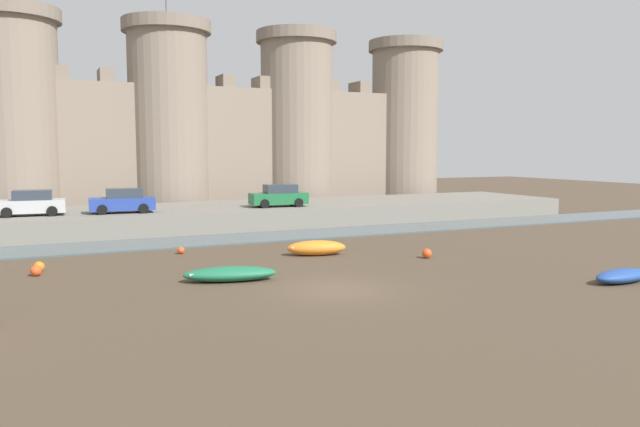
{
  "coord_description": "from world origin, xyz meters",
  "views": [
    {
      "loc": [
        -10.8,
        -21.83,
        5.54
      ],
      "look_at": [
        1.68,
        5.14,
        2.5
      ],
      "focal_mm": 35.0,
      "sensor_mm": 36.0,
      "label": 1
    }
  ],
  "objects_px": {
    "rowboat_midflat_right": "(622,275)",
    "mooring_buoy_off_centre": "(39,267)",
    "rowboat_near_channel_right": "(230,273)",
    "mooring_buoy_near_shore": "(36,271)",
    "car_quay_centre_east": "(123,201)",
    "rowboat_near_channel_left": "(316,248)",
    "car_quay_centre_west": "(279,196)",
    "car_quay_east": "(31,203)",
    "mooring_buoy_near_channel": "(181,250)",
    "mooring_buoy_mid_mud": "(427,253)"
  },
  "relations": [
    {
      "from": "rowboat_near_channel_right",
      "to": "mooring_buoy_near_shore",
      "type": "relative_size",
      "value": 8.37
    },
    {
      "from": "rowboat_near_channel_left",
      "to": "mooring_buoy_near_shore",
      "type": "xyz_separation_m",
      "value": [
        -13.47,
        0.22,
        -0.17
      ]
    },
    {
      "from": "car_quay_centre_west",
      "to": "mooring_buoy_mid_mud",
      "type": "bearing_deg",
      "value": -82.85
    },
    {
      "from": "mooring_buoy_mid_mud",
      "to": "car_quay_centre_east",
      "type": "height_order",
      "value": "car_quay_centre_east"
    },
    {
      "from": "rowboat_near_channel_left",
      "to": "mooring_buoy_off_centre",
      "type": "height_order",
      "value": "rowboat_near_channel_left"
    },
    {
      "from": "mooring_buoy_near_shore",
      "to": "car_quay_centre_west",
      "type": "distance_m",
      "value": 20.56
    },
    {
      "from": "car_quay_centre_west",
      "to": "car_quay_centre_east",
      "type": "distance_m",
      "value": 10.92
    },
    {
      "from": "rowboat_midflat_right",
      "to": "mooring_buoy_off_centre",
      "type": "height_order",
      "value": "rowboat_midflat_right"
    },
    {
      "from": "mooring_buoy_near_channel",
      "to": "car_quay_east",
      "type": "xyz_separation_m",
      "value": [
        -7.2,
        9.85,
        2.01
      ]
    },
    {
      "from": "rowboat_near_channel_right",
      "to": "mooring_buoy_near_shore",
      "type": "distance_m",
      "value": 8.76
    },
    {
      "from": "rowboat_near_channel_left",
      "to": "car_quay_east",
      "type": "relative_size",
      "value": 0.79
    },
    {
      "from": "car_quay_centre_west",
      "to": "car_quay_east",
      "type": "bearing_deg",
      "value": 177.77
    },
    {
      "from": "car_quay_east",
      "to": "car_quay_centre_west",
      "type": "bearing_deg",
      "value": -2.23
    },
    {
      "from": "rowboat_near_channel_right",
      "to": "rowboat_midflat_right",
      "type": "distance_m",
      "value": 16.48
    },
    {
      "from": "rowboat_midflat_right",
      "to": "car_quay_centre_west",
      "type": "height_order",
      "value": "car_quay_centre_west"
    },
    {
      "from": "mooring_buoy_mid_mud",
      "to": "mooring_buoy_near_shore",
      "type": "relative_size",
      "value": 1.02
    },
    {
      "from": "rowboat_near_channel_right",
      "to": "car_quay_centre_east",
      "type": "bearing_deg",
      "value": 96.98
    },
    {
      "from": "rowboat_near_channel_right",
      "to": "mooring_buoy_near_shore",
      "type": "xyz_separation_m",
      "value": [
        -7.44,
        4.62,
        -0.09
      ]
    },
    {
      "from": "rowboat_near_channel_left",
      "to": "car_quay_centre_west",
      "type": "relative_size",
      "value": 0.79
    },
    {
      "from": "car_quay_centre_east",
      "to": "rowboat_near_channel_left",
      "type": "bearing_deg",
      "value": -57.46
    },
    {
      "from": "rowboat_near_channel_right",
      "to": "mooring_buoy_off_centre",
      "type": "relative_size",
      "value": 8.6
    },
    {
      "from": "rowboat_near_channel_left",
      "to": "mooring_buoy_off_centre",
      "type": "xyz_separation_m",
      "value": [
        -13.34,
        1.22,
        -0.17
      ]
    },
    {
      "from": "mooring_buoy_off_centre",
      "to": "car_quay_east",
      "type": "height_order",
      "value": "car_quay_east"
    },
    {
      "from": "rowboat_near_channel_right",
      "to": "car_quay_east",
      "type": "height_order",
      "value": "car_quay_east"
    },
    {
      "from": "rowboat_midflat_right",
      "to": "car_quay_east",
      "type": "bearing_deg",
      "value": 131.94
    },
    {
      "from": "mooring_buoy_near_channel",
      "to": "car_quay_centre_east",
      "type": "distance_m",
      "value": 9.66
    },
    {
      "from": "mooring_buoy_off_centre",
      "to": "car_quay_centre_east",
      "type": "xyz_separation_m",
      "value": [
        5.21,
        11.52,
        1.97
      ]
    },
    {
      "from": "car_quay_east",
      "to": "mooring_buoy_near_channel",
      "type": "bearing_deg",
      "value": -53.84
    },
    {
      "from": "car_quay_centre_east",
      "to": "rowboat_near_channel_right",
      "type": "bearing_deg",
      "value": -83.02
    },
    {
      "from": "rowboat_midflat_right",
      "to": "mooring_buoy_near_channel",
      "type": "xyz_separation_m",
      "value": [
        -15.18,
        15.05,
        -0.12
      ]
    },
    {
      "from": "mooring_buoy_near_channel",
      "to": "car_quay_centre_west",
      "type": "height_order",
      "value": "car_quay_centre_west"
    },
    {
      "from": "car_quay_east",
      "to": "rowboat_midflat_right",
      "type": "bearing_deg",
      "value": -48.06
    },
    {
      "from": "rowboat_near_channel_right",
      "to": "mooring_buoy_off_centre",
      "type": "xyz_separation_m",
      "value": [
        -7.31,
        5.62,
        -0.09
      ]
    },
    {
      "from": "rowboat_near_channel_left",
      "to": "car_quay_centre_east",
      "type": "distance_m",
      "value": 15.22
    },
    {
      "from": "mooring_buoy_mid_mud",
      "to": "car_quay_east",
      "type": "distance_m",
      "value": 24.77
    },
    {
      "from": "mooring_buoy_off_centre",
      "to": "car_quay_centre_west",
      "type": "relative_size",
      "value": 0.11
    },
    {
      "from": "mooring_buoy_near_shore",
      "to": "car_quay_centre_east",
      "type": "distance_m",
      "value": 13.75
    },
    {
      "from": "rowboat_midflat_right",
      "to": "rowboat_near_channel_right",
      "type": "bearing_deg",
      "value": 154.09
    },
    {
      "from": "rowboat_near_channel_left",
      "to": "mooring_buoy_near_shore",
      "type": "height_order",
      "value": "rowboat_near_channel_left"
    },
    {
      "from": "rowboat_midflat_right",
      "to": "mooring_buoy_near_channel",
      "type": "distance_m",
      "value": 21.38
    },
    {
      "from": "mooring_buoy_off_centre",
      "to": "mooring_buoy_near_channel",
      "type": "height_order",
      "value": "mooring_buoy_off_centre"
    },
    {
      "from": "rowboat_near_channel_right",
      "to": "car_quay_centre_west",
      "type": "bearing_deg",
      "value": 62.67
    },
    {
      "from": "rowboat_near_channel_right",
      "to": "mooring_buoy_near_channel",
      "type": "bearing_deg",
      "value": 92.6
    },
    {
      "from": "mooring_buoy_near_channel",
      "to": "car_quay_east",
      "type": "bearing_deg",
      "value": 126.16
    },
    {
      "from": "car_quay_centre_west",
      "to": "mooring_buoy_off_centre",
      "type": "bearing_deg",
      "value": -144.63
    },
    {
      "from": "mooring_buoy_near_shore",
      "to": "car_quay_centre_east",
      "type": "height_order",
      "value": "car_quay_centre_east"
    },
    {
      "from": "rowboat_near_channel_right",
      "to": "mooring_buoy_near_channel",
      "type": "relative_size",
      "value": 10.75
    },
    {
      "from": "mooring_buoy_off_centre",
      "to": "mooring_buoy_mid_mud",
      "type": "bearing_deg",
      "value": -13.73
    },
    {
      "from": "rowboat_near_channel_left",
      "to": "car_quay_centre_east",
      "type": "height_order",
      "value": "car_quay_centre_east"
    },
    {
      "from": "rowboat_near_channel_left",
      "to": "car_quay_centre_west",
      "type": "distance_m",
      "value": 13.09
    }
  ]
}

